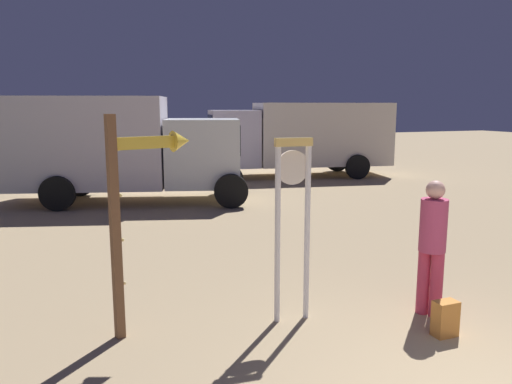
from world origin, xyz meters
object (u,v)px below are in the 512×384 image
(box_truck_far, at_px, (302,135))
(standing_clock, at_px, (293,210))
(backpack, at_px, (445,319))
(person_near_clock, at_px, (432,241))
(box_truck_near, at_px, (117,146))
(arrow_sign, at_px, (140,190))

(box_truck_far, bearing_deg, standing_clock, -116.91)
(standing_clock, relative_size, box_truck_far, 0.31)
(box_truck_far, bearing_deg, backpack, -109.31)
(person_near_clock, height_order, box_truck_near, box_truck_near)
(person_near_clock, relative_size, backpack, 4.12)
(standing_clock, height_order, person_near_clock, standing_clock)
(standing_clock, bearing_deg, box_truck_far, 63.09)
(standing_clock, relative_size, backpack, 5.38)
(backpack, bearing_deg, box_truck_far, 70.69)
(backpack, relative_size, box_truck_far, 0.06)
(person_near_clock, xyz_separation_m, box_truck_far, (4.26, 12.27, 0.58))
(box_truck_far, bearing_deg, box_truck_near, -157.83)
(backpack, xyz_separation_m, box_truck_far, (4.50, 12.83, 1.35))
(standing_clock, height_order, box_truck_far, box_truck_far)
(box_truck_near, bearing_deg, arrow_sign, -94.22)
(arrow_sign, bearing_deg, person_near_clock, -13.82)
(box_truck_far, bearing_deg, person_near_clock, -109.14)
(arrow_sign, bearing_deg, standing_clock, -10.79)
(standing_clock, height_order, arrow_sign, arrow_sign)
(arrow_sign, bearing_deg, box_truck_near, 85.78)
(standing_clock, height_order, box_truck_near, box_truck_near)
(backpack, distance_m, box_truck_far, 13.66)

